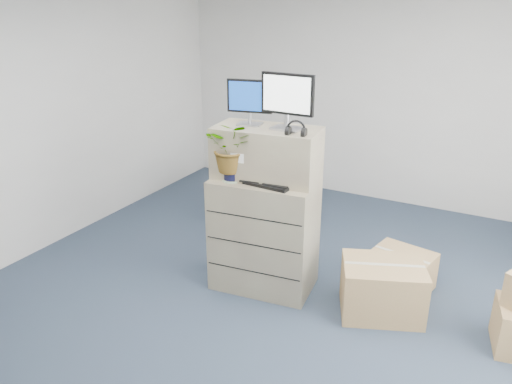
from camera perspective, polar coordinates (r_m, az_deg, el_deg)
ground at (r=4.80m, az=0.99°, el=-14.39°), size 7.00×7.00×0.00m
wall_back at (r=7.34m, az=13.89°, el=9.70°), size 6.00×0.02×2.80m
filing_cabinet_lower at (r=5.04m, az=0.94°, el=-4.81°), size 1.06×0.72×1.17m
filing_cabinet_upper at (r=4.78m, az=1.24°, el=4.46°), size 1.05×0.61×0.50m
monitor_left at (r=4.76m, az=-0.73°, el=10.50°), size 0.43×0.21×0.43m
monitor_right at (r=4.59m, az=3.59°, el=10.63°), size 0.52×0.21×0.51m
headphones at (r=4.45m, az=4.60°, el=7.11°), size 0.18×0.04×0.18m
keyboard at (r=4.68m, az=1.07°, el=1.06°), size 0.56×0.27×0.03m
mouse at (r=4.64m, az=3.83°, el=0.86°), size 0.12×0.10×0.04m
water_bottle at (r=4.81m, az=1.93°, el=3.47°), size 0.09×0.09×0.32m
phone_dock at (r=4.85m, az=0.44°, el=2.23°), size 0.07×0.06×0.14m
external_drive at (r=4.81m, az=4.76°, el=1.82°), size 0.26×0.20×0.07m
tissue_box at (r=4.73m, az=5.20°, el=2.52°), size 0.26×0.15×0.09m
potted_plant at (r=4.71m, az=-2.78°, el=4.43°), size 0.52×0.56×0.47m
office_chair at (r=6.54m, az=0.80°, el=-0.30°), size 0.97×0.94×0.78m
cardboard_boxes at (r=4.93m, az=22.14°, el=-11.56°), size 2.51×1.22×0.72m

